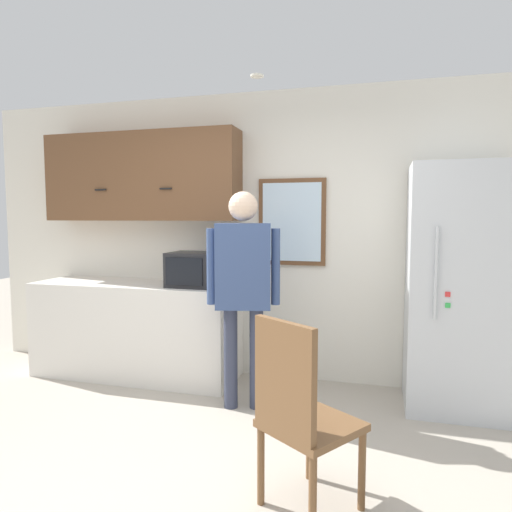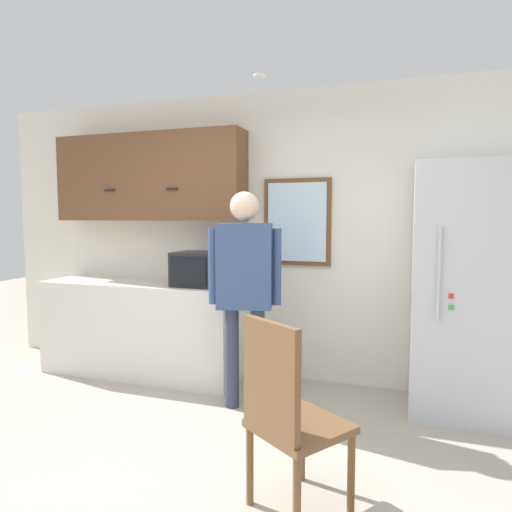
{
  "view_description": "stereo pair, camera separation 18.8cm",
  "coord_description": "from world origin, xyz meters",
  "px_view_note": "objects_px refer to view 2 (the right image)",
  "views": [
    {
      "loc": [
        1.05,
        -2.12,
        1.54
      ],
      "look_at": [
        0.15,
        1.14,
        1.25
      ],
      "focal_mm": 32.0,
      "sensor_mm": 36.0,
      "label": 1
    },
    {
      "loc": [
        1.23,
        -2.07,
        1.54
      ],
      "look_at": [
        0.15,
        1.14,
        1.25
      ],
      "focal_mm": 32.0,
      "sensor_mm": 36.0,
      "label": 2
    }
  ],
  "objects_px": {
    "microwave": "(202,269)",
    "person": "(245,277)",
    "chair": "(287,411)",
    "refrigerator": "(466,290)"
  },
  "relations": [
    {
      "from": "microwave",
      "to": "chair",
      "type": "height_order",
      "value": "microwave"
    },
    {
      "from": "person",
      "to": "chair",
      "type": "height_order",
      "value": "person"
    },
    {
      "from": "refrigerator",
      "to": "chair",
      "type": "bearing_deg",
      "value": -121.22
    },
    {
      "from": "person",
      "to": "chair",
      "type": "bearing_deg",
      "value": -74.74
    },
    {
      "from": "person",
      "to": "refrigerator",
      "type": "relative_size",
      "value": 0.89
    },
    {
      "from": "microwave",
      "to": "person",
      "type": "xyz_separation_m",
      "value": [
        0.56,
        -0.41,
        0.0
      ]
    },
    {
      "from": "microwave",
      "to": "person",
      "type": "height_order",
      "value": "person"
    },
    {
      "from": "chair",
      "to": "person",
      "type": "bearing_deg",
      "value": -26.35
    },
    {
      "from": "person",
      "to": "refrigerator",
      "type": "distance_m",
      "value": 1.71
    },
    {
      "from": "microwave",
      "to": "refrigerator",
      "type": "xyz_separation_m",
      "value": [
        2.22,
        0.04,
        -0.09
      ]
    }
  ]
}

